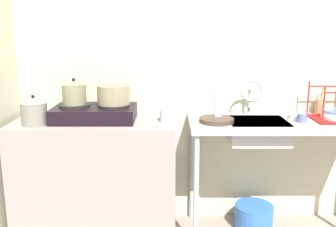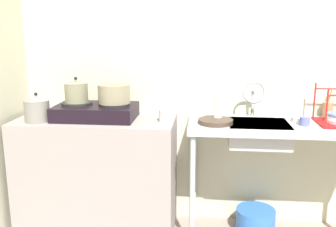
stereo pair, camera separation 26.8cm
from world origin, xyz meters
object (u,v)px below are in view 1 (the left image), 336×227
Objects in this scene: pot_beside_stove at (33,111)px; utensil_jar at (319,106)px; bottle_by_sink at (217,104)px; frying_pan at (216,120)px; stove at (94,113)px; faucet at (251,92)px; cup_by_rack at (301,118)px; bucket_on_floor at (253,217)px; pot_on_right_burner at (113,95)px; sink_basin at (257,131)px; small_bowl_on_drainboard at (295,117)px; percolator at (166,110)px; pot_on_left_burner at (74,93)px.

pot_beside_stove is 1.01× the size of utensil_jar.
pot_beside_stove is at bearing -174.15° from bottle_by_sink.
stove is at bearing 176.08° from frying_pan.
faucet is at bearing 6.53° from stove.
cup_by_rack is 0.24× the size of bottle_by_sink.
cup_by_rack is 0.23× the size of bucket_on_floor.
bottle_by_sink is (1.27, 0.13, 0.03)m from pot_beside_stove.
pot_on_right_burner is at bearing 177.65° from cup_by_rack.
sink_basin is (1.56, 0.11, -0.17)m from pot_beside_stove.
bottle_by_sink is 0.96× the size of bucket_on_floor.
faucet reaches higher than pot_beside_stove.
pot_beside_stove is at bearing -173.64° from bucket_on_floor.
pot_on_right_burner reaches higher than small_bowl_on_drainboard.
utensil_jar is (2.08, 0.33, -0.03)m from pot_beside_stove.
utensil_jar reaches higher than sink_basin.
cup_by_rack is at bearing -2.12° from stove.
sink_basin is 1.50× the size of faucet.
percolator is 1.21m from utensil_jar.
bucket_on_floor is at bearing 7.91° from percolator.
pot_beside_stove is 1.57m from sink_basin.
stove is 1.46m from small_bowl_on_drainboard.
bucket_on_floor is at bearing 18.86° from frying_pan.
pot_on_left_burner is 0.66× the size of bottle_by_sink.
pot_beside_stove is at bearing -166.76° from pot_on_right_burner.
percolator is (0.51, -0.04, 0.03)m from stove.
cup_by_rack reaches higher than frying_pan.
utensil_jar is (0.81, 0.20, -0.06)m from bottle_by_sink.
cup_by_rack is at bearing -7.98° from sink_basin.
pot_beside_stove is at bearing -175.07° from small_bowl_on_drainboard.
stove is at bearing 0.00° from pot_on_left_burner.
pot_beside_stove is at bearing -153.53° from pot_on_left_burner.
cup_by_rack is (0.95, -0.01, -0.06)m from percolator.
cup_by_rack reaches higher than sink_basin.
bucket_on_floor is at bearing 2.50° from stove.
pot_on_left_burner is at bearing 176.62° from frying_pan.
bucket_on_floor is (-0.27, 0.11, -0.82)m from cup_by_rack.
sink_basin is 1.42× the size of bucket_on_floor.
pot_beside_stove reaches higher than stove.
cup_by_rack is at bearing -5.90° from bottle_by_sink.
bucket_on_floor is at bearing -58.04° from faucet.
bottle_by_sink reaches higher than utensil_jar.
sink_basin is (1.03, -0.01, -0.26)m from pot_on_right_burner.
utensil_jar is at bearing 12.05° from percolator.
pot_beside_stove reaches higher than sink_basin.
faucet is at bearing 15.35° from percolator.
pot_beside_stove is at bearing -177.04° from frying_pan.
pot_beside_stove reaches higher than small_bowl_on_drainboard.
frying_pan is at bearing -3.38° from pot_on_left_burner.
percolator is at bearing -6.45° from pot_on_right_burner.
bottle_by_sink is (-0.58, 0.06, 0.09)m from cup_by_rack.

